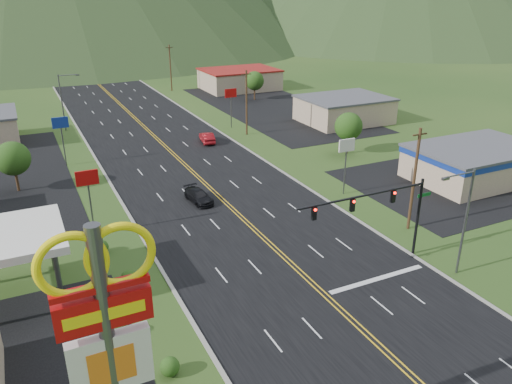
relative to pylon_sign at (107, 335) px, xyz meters
name	(u,v)px	position (x,y,z in m)	size (l,w,h in m)	color
pylon_sign	(107,335)	(0.00, 0.00, 0.00)	(4.32, 0.60, 14.00)	#59595E
traffic_signal	(382,206)	(23.48, 12.00, -3.97)	(13.10, 0.43, 7.00)	black
streetlight_east	(463,216)	(28.18, 8.00, -4.12)	(3.28, 0.25, 9.00)	#59595E
streetlight_west	(64,99)	(5.32, 68.00, -4.12)	(3.28, 0.25, 9.00)	#59595E
building_east_near	(476,161)	(47.00, 23.00, -7.03)	(15.40, 10.40, 4.10)	#D1B091
building_east_mid	(344,109)	(49.00, 53.00, -7.14)	(14.40, 11.40, 4.30)	#D1B091
building_east_far	(240,79)	(45.00, 88.00, -7.04)	(16.40, 12.40, 4.50)	#D1B091
pole_sign_west_a	(88,185)	(3.00, 28.00, -4.25)	(2.00, 0.18, 6.40)	#59595E
pole_sign_west_b	(61,128)	(3.00, 50.00, -4.25)	(2.00, 0.18, 6.40)	#59595E
pole_sign_east_a	(346,151)	(30.00, 26.00, -4.25)	(2.00, 0.18, 6.40)	#59595E
pole_sign_east_b	(231,97)	(30.00, 58.00, -4.25)	(2.00, 0.18, 6.40)	#59595E
tree_west_a	(13,159)	(-3.00, 43.00, -5.41)	(3.84, 3.84, 5.82)	#382314
tree_east_a	(349,126)	(39.00, 38.00, -5.41)	(3.84, 3.84, 5.82)	#382314
tree_east_b	(255,81)	(43.00, 76.00, -5.41)	(3.84, 3.84, 5.82)	#382314
utility_pole_a	(414,179)	(30.50, 16.00, -4.17)	(1.60, 0.28, 10.00)	#382314
utility_pole_b	(247,102)	(30.50, 53.00, -4.17)	(1.60, 0.28, 10.00)	#382314
utility_pole_c	(170,67)	(30.50, 93.00, -4.17)	(1.60, 0.28, 10.00)	#382314
utility_pole_d	(130,49)	(30.50, 133.00, -4.17)	(1.60, 0.28, 10.00)	#382314
car_dark_mid	(199,196)	(14.48, 30.91, -8.64)	(1.86, 4.58, 1.33)	black
car_red_far	(207,138)	(23.25, 51.49, -8.54)	(1.61, 4.63, 1.53)	maroon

